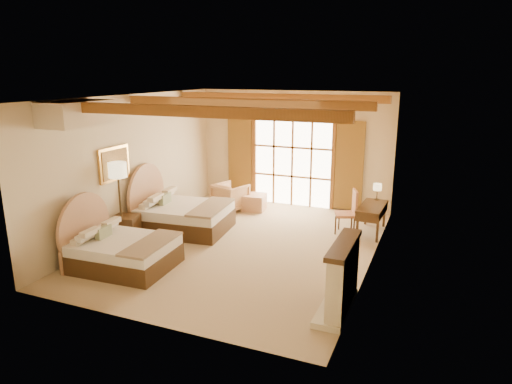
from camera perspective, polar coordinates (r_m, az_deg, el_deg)
The scene contains 19 objects.
floor at distance 10.09m, azimuth -1.69°, elevation -6.64°, with size 7.00×7.00×0.00m, color tan.
wall_back at distance 12.84m, azimuth 4.68°, elevation 5.39°, with size 5.50×5.50×0.00m, color beige.
wall_left at distance 11.02m, azimuth -14.94°, elevation 3.37°, with size 7.00×7.00×0.00m, color beige.
wall_right at distance 8.89m, azimuth 14.64°, elevation 0.72°, with size 7.00×7.00×0.00m, color beige.
ceiling at distance 9.41m, azimuth -1.84°, elevation 11.82°, with size 7.00×7.00×0.00m, color #B57833.
ceiling_beams at distance 9.42m, azimuth -1.83°, elevation 11.09°, with size 5.39×4.60×0.18m, color #925824, non-canonical shape.
french_doors at distance 12.85m, azimuth 4.56°, elevation 3.81°, with size 3.95×0.08×2.60m.
fireplace at distance 7.40m, azimuth 10.63°, elevation -10.89°, with size 0.46×1.40×1.16m.
painting at distance 10.39m, azimuth -17.28°, elevation 3.38°, with size 0.06×0.95×0.75m.
canopy_valance at distance 9.10m, azimuth -21.39°, elevation 9.15°, with size 0.70×1.40×0.45m, color beige.
bed_near at distance 9.31m, azimuth -16.90°, elevation -6.73°, with size 1.94×1.50×1.23m.
bed_far at distance 11.09m, azimuth -9.67°, elevation -2.58°, with size 2.23×1.77×1.37m.
nightstand at distance 10.55m, azimuth -15.88°, elevation -4.49°, with size 0.51×0.51×0.61m, color #422F16.
floor_lamp at distance 10.18m, azimuth -16.88°, elevation 2.04°, with size 0.39×0.39×1.83m.
armchair at distance 12.51m, azimuth -3.21°, elevation -0.59°, with size 0.79×0.82×0.74m, color tan.
ottoman at distance 12.53m, azimuth -0.25°, elevation -1.29°, with size 0.59×0.59×0.43m, color #AE7757.
desk at distance 11.05m, azimuth 14.24°, elevation -3.19°, with size 0.59×1.27×0.67m.
desk_chair at distance 10.91m, azimuth 11.22°, elevation -3.45°, with size 0.60×0.59×1.05m.
desk_lamp at distance 11.40m, azimuth 14.95°, elevation 0.53°, with size 0.20×0.20×0.40m.
Camera 1 is at (3.86, -8.57, 3.69)m, focal length 32.00 mm.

